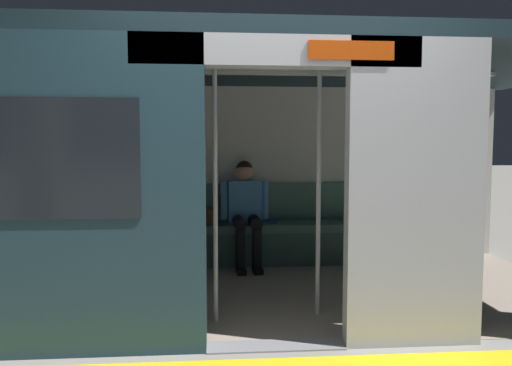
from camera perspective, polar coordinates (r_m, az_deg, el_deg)
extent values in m
plane|color=gray|center=(3.45, 2.39, -18.97)|extent=(60.00, 60.00, 0.00)
cube|color=yellow|center=(3.18, 3.07, -21.05)|extent=(8.00, 0.24, 0.01)
cube|color=#ADAFB5|center=(3.41, 18.44, -1.32)|extent=(0.94, 0.12, 2.08)
cube|color=black|center=(3.38, 18.61, 2.88)|extent=(0.52, 0.02, 0.55)
cube|color=black|center=(3.23, -23.34, 2.69)|extent=(1.10, 0.02, 0.76)
cube|color=#ADAFB5|center=(3.23, 2.50, 15.39)|extent=(1.89, 0.16, 0.20)
cube|color=#BF3F0C|center=(3.23, 11.35, 15.30)|extent=(0.56, 0.02, 0.12)
cube|color=#15272E|center=(4.55, 0.45, 14.21)|extent=(6.40, 2.80, 0.12)
cube|color=gray|center=(4.68, 0.44, -12.53)|extent=(6.08, 2.64, 0.01)
cube|color=silver|center=(5.81, -0.65, 1.17)|extent=(6.08, 0.10, 2.08)
cube|color=#4C7566|center=(5.78, -0.61, -2.24)|extent=(3.52, 0.06, 0.45)
cube|color=white|center=(4.53, 0.45, 13.09)|extent=(4.48, 0.16, 0.03)
cube|color=gray|center=(3.45, 2.39, -18.87)|extent=(0.94, 0.19, 0.01)
cube|color=#4C7566|center=(5.60, -0.46, -5.25)|extent=(3.07, 0.44, 0.09)
cube|color=#39574C|center=(5.45, -0.31, -8.06)|extent=(3.07, 0.04, 0.38)
cube|color=#4C8CC6|center=(5.53, -1.40, -2.28)|extent=(0.39, 0.24, 0.50)
sphere|color=tan|center=(5.50, -1.40, 1.29)|extent=(0.21, 0.21, 0.21)
sphere|color=black|center=(5.51, -1.41, 1.67)|extent=(0.19, 0.19, 0.19)
cylinder|color=#4C8CC6|center=(5.53, 1.06, -1.97)|extent=(0.08, 0.08, 0.44)
cylinder|color=#4C8CC6|center=(5.47, -3.80, -2.04)|extent=(0.08, 0.08, 0.44)
cylinder|color=black|center=(5.37, -0.19, -4.63)|extent=(0.16, 0.41, 0.14)
cylinder|color=black|center=(5.35, -2.10, -4.67)|extent=(0.16, 0.41, 0.14)
cylinder|color=black|center=(5.23, 0.12, -7.87)|extent=(0.10, 0.10, 0.43)
cylinder|color=black|center=(5.20, -1.86, -7.92)|extent=(0.10, 0.10, 0.43)
cube|color=black|center=(5.23, 0.20, -10.42)|extent=(0.11, 0.23, 0.06)
cube|color=black|center=(5.21, -1.79, -10.48)|extent=(0.11, 0.23, 0.06)
cube|color=brown|center=(5.54, -6.01, -4.01)|extent=(0.26, 0.14, 0.17)
cube|color=#472718|center=(5.47, -6.04, -4.21)|extent=(0.02, 0.01, 0.14)
cube|color=#26598C|center=(5.64, 1.87, -4.56)|extent=(0.19, 0.25, 0.03)
cylinder|color=silver|center=(3.67, -4.90, -0.88)|extent=(0.04, 0.04, 2.06)
cylinder|color=silver|center=(3.84, 7.49, -0.67)|extent=(0.04, 0.04, 2.06)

